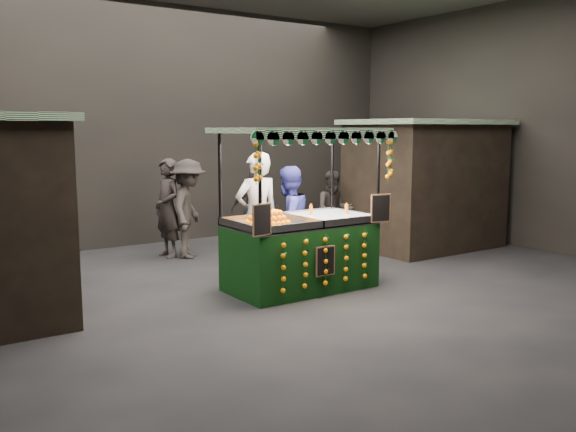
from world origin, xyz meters
TOP-DOWN VIEW (x-y plane):
  - ground at (0.00, 0.00)m, footprint 12.00×12.00m
  - market_hall at (0.00, 0.00)m, footprint 12.10×10.10m
  - neighbour_stall_right at (4.40, 1.50)m, footprint 3.00×2.20m
  - juice_stall at (0.32, 0.11)m, footprint 2.51×1.47m
  - vendor_grey at (0.08, 1.02)m, footprint 0.78×0.54m
  - vendor_blue at (0.67, 1.00)m, footprint 1.01×0.87m
  - shopper_1 at (2.63, 2.24)m, footprint 0.97×0.91m
  - shopper_2 at (1.31, 3.10)m, footprint 1.02×0.86m
  - shopper_3 at (-0.09, 3.20)m, footprint 1.27×1.38m
  - shopper_5 at (4.50, 3.34)m, footprint 1.60×1.47m
  - shopper_6 at (-0.39, 3.48)m, footprint 0.52×0.73m
  - shopper_7 at (-3.14, 2.30)m, footprint 0.80×0.69m

SIDE VIEW (x-z plane):
  - ground at x=0.00m, z-range 0.00..0.00m
  - juice_stall at x=0.32m, z-range -0.46..1.97m
  - shopper_1 at x=2.63m, z-range 0.00..1.59m
  - shopper_2 at x=1.31m, z-range 0.00..1.63m
  - shopper_5 at x=4.50m, z-range 0.00..1.78m
  - vendor_blue at x=0.67m, z-range 0.00..1.81m
  - shopper_7 at x=-3.14m, z-range 0.00..1.84m
  - shopper_3 at x=-0.09m, z-range 0.00..1.86m
  - shopper_6 at x=-0.39m, z-range 0.00..1.87m
  - vendor_grey at x=0.08m, z-range 0.00..2.06m
  - neighbour_stall_right at x=4.40m, z-range 0.01..2.61m
  - market_hall at x=0.00m, z-range 0.86..5.91m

